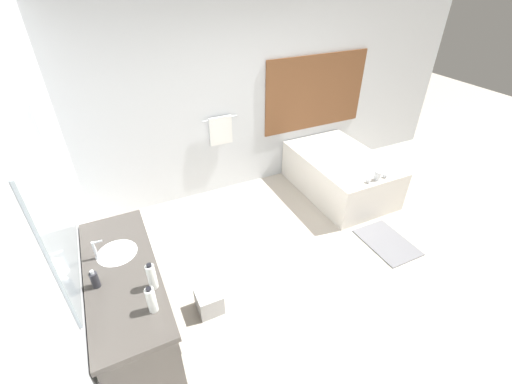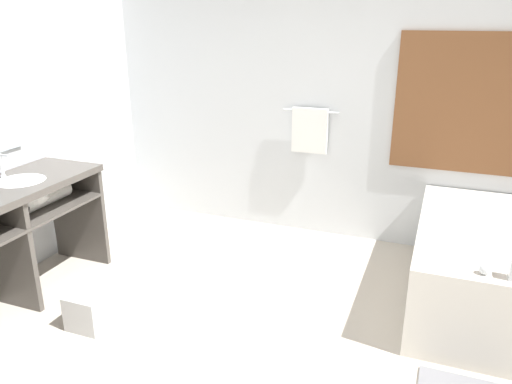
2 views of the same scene
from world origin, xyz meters
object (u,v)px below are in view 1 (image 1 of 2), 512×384
object	(u,v)px
bathtub	(340,172)
water_bottle_2	(152,276)
soap_dispenser	(95,280)
waste_bin	(209,301)
water_bottle_1	(151,300)

from	to	relation	value
bathtub	water_bottle_2	xyz separation A→B (m)	(-2.95, -1.47, 0.65)
water_bottle_2	soap_dispenser	distance (m)	0.44
bathtub	soap_dispenser	distance (m)	3.63
waste_bin	soap_dispenser	bearing A→B (deg)	-175.69
water_bottle_1	water_bottle_2	world-z (taller)	water_bottle_2
water_bottle_1	water_bottle_2	distance (m)	0.21
bathtub	waste_bin	bearing A→B (deg)	-153.97
water_bottle_1	soap_dispenser	size ratio (longest dim) A/B	1.39
soap_dispenser	bathtub	bearing A→B (deg)	20.86
water_bottle_2	waste_bin	size ratio (longest dim) A/B	0.99
bathtub	water_bottle_2	size ratio (longest dim) A/B	6.67
bathtub	water_bottle_2	world-z (taller)	water_bottle_2
soap_dispenser	water_bottle_1	bearing A→B (deg)	-49.22
water_bottle_2	waste_bin	distance (m)	1.01
water_bottle_2	waste_bin	bearing A→B (deg)	28.75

